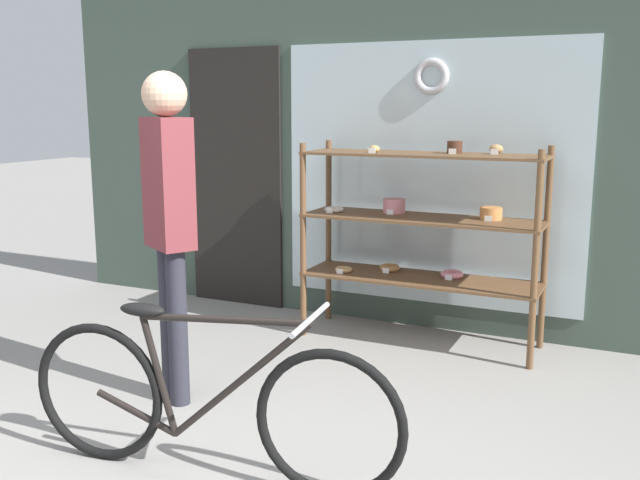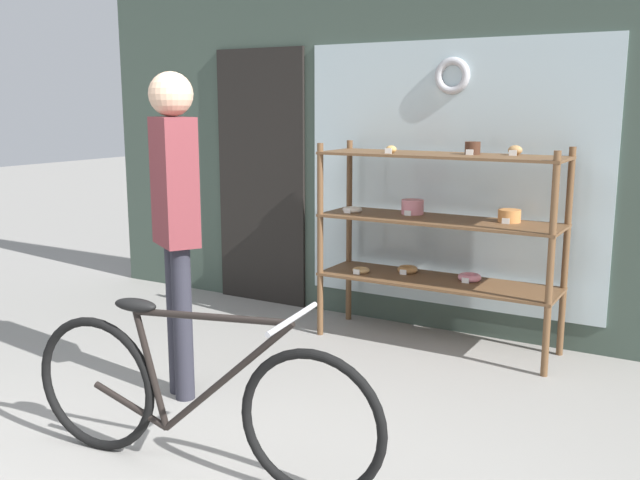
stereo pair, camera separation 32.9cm
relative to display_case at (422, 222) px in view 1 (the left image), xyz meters
The scene contains 4 objects.
storefront_facade 0.98m from the display_case, 127.65° to the left, with size 5.99×0.13×3.52m.
display_case is the anchor object (origin of this frame).
bicycle 2.29m from the display_case, 97.54° to the right, with size 1.79×0.46×0.80m.
pedestrian 1.86m from the display_case, 120.62° to the right, with size 0.37×0.32×1.83m.
Camera 1 is at (1.67, -2.12, 1.66)m, focal length 40.00 mm.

